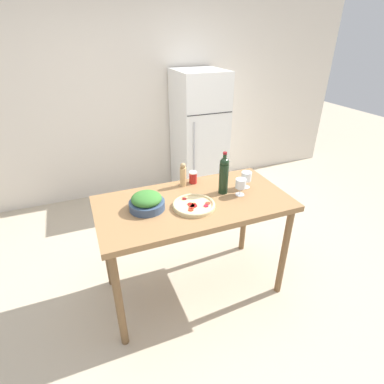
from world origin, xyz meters
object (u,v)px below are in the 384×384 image
(wine_glass_near, at_px, (241,184))
(pepper_mill, at_px, (183,175))
(wine_glass_far, at_px, (246,177))
(salt_canister, at_px, (193,177))
(refrigerator, at_px, (199,135))
(wine_bottle, at_px, (224,175))
(homemade_pizza, at_px, (194,205))
(salad_bowl, at_px, (147,202))

(wine_glass_near, distance_m, pepper_mill, 0.48)
(wine_glass_far, bearing_deg, salt_canister, 147.61)
(refrigerator, height_order, wine_bottle, refrigerator)
(wine_bottle, relative_size, pepper_mill, 1.68)
(refrigerator, relative_size, homemade_pizza, 5.20)
(wine_glass_far, bearing_deg, salad_bowl, -178.10)
(wine_glass_near, height_order, homemade_pizza, wine_glass_near)
(salt_canister, bearing_deg, homemade_pizza, -111.09)
(refrigerator, relative_size, wine_glass_near, 11.87)
(refrigerator, distance_m, wine_glass_far, 1.71)
(wine_glass_near, relative_size, salt_canister, 1.33)
(refrigerator, relative_size, salad_bowl, 6.26)
(refrigerator, bearing_deg, wine_glass_far, -99.75)
(wine_glass_near, bearing_deg, homemade_pizza, -174.63)
(refrigerator, height_order, pepper_mill, refrigerator)
(wine_bottle, bearing_deg, salad_bowl, -178.54)
(homemade_pizza, bearing_deg, pepper_mill, 82.29)
(refrigerator, height_order, salad_bowl, refrigerator)
(wine_glass_near, distance_m, salt_canister, 0.43)
(pepper_mill, bearing_deg, wine_bottle, -42.66)
(wine_glass_far, distance_m, salad_bowl, 0.85)
(wine_glass_far, distance_m, salt_canister, 0.45)
(wine_glass_near, height_order, pepper_mill, pepper_mill)
(wine_glass_far, xyz_separation_m, salad_bowl, (-0.85, -0.03, -0.03))
(wine_glass_near, bearing_deg, salad_bowl, 174.77)
(wine_glass_far, height_order, salt_canister, wine_glass_far)
(wine_glass_near, bearing_deg, salt_canister, 128.72)
(salad_bowl, xyz_separation_m, salt_canister, (0.47, 0.27, -0.01))
(refrigerator, distance_m, salt_canister, 1.59)
(wine_glass_near, bearing_deg, wine_glass_far, 41.48)
(refrigerator, bearing_deg, homemade_pizza, -114.05)
(pepper_mill, distance_m, salt_canister, 0.11)
(salt_canister, bearing_deg, salad_bowl, -150.47)
(homemade_pizza, bearing_deg, wine_bottle, 22.01)
(refrigerator, xyz_separation_m, wine_bottle, (-0.51, -1.69, 0.24))
(wine_glass_near, height_order, salt_canister, wine_glass_near)
(pepper_mill, height_order, salad_bowl, pepper_mill)
(refrigerator, bearing_deg, wine_glass_near, -102.61)
(wine_bottle, height_order, salad_bowl, wine_bottle)
(salad_bowl, bearing_deg, homemade_pizza, -18.01)
(wine_glass_far, height_order, homemade_pizza, wine_glass_far)
(wine_bottle, distance_m, pepper_mill, 0.35)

